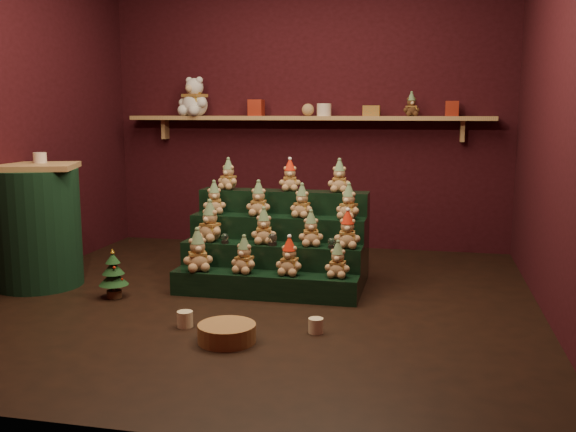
% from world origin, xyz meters
% --- Properties ---
extents(ground, '(4.00, 4.00, 0.00)m').
position_xyz_m(ground, '(0.00, 0.00, 0.00)').
color(ground, black).
rests_on(ground, ground).
extents(back_wall, '(4.00, 0.10, 2.80)m').
position_xyz_m(back_wall, '(0.00, 2.05, 1.40)').
color(back_wall, black).
rests_on(back_wall, ground).
extents(front_wall, '(4.00, 0.10, 2.80)m').
position_xyz_m(front_wall, '(0.00, -2.05, 1.40)').
color(front_wall, black).
rests_on(front_wall, ground).
extents(right_wall, '(0.10, 4.00, 2.80)m').
position_xyz_m(right_wall, '(2.05, 0.00, 1.40)').
color(right_wall, black).
rests_on(right_wall, ground).
extents(back_shelf, '(3.60, 0.26, 0.24)m').
position_xyz_m(back_shelf, '(0.00, 1.87, 1.29)').
color(back_shelf, tan).
rests_on(back_shelf, ground).
extents(riser_tier_front, '(1.40, 0.22, 0.18)m').
position_xyz_m(riser_tier_front, '(0.04, 0.09, 0.09)').
color(riser_tier_front, black).
rests_on(riser_tier_front, ground).
extents(riser_tier_midfront, '(1.40, 0.22, 0.36)m').
position_xyz_m(riser_tier_midfront, '(0.04, 0.31, 0.18)').
color(riser_tier_midfront, black).
rests_on(riser_tier_midfront, ground).
extents(riser_tier_midback, '(1.40, 0.22, 0.54)m').
position_xyz_m(riser_tier_midback, '(0.04, 0.53, 0.27)').
color(riser_tier_midback, black).
rests_on(riser_tier_midback, ground).
extents(riser_tier_back, '(1.40, 0.22, 0.72)m').
position_xyz_m(riser_tier_back, '(0.04, 0.75, 0.36)').
color(riser_tier_back, black).
rests_on(riser_tier_back, ground).
extents(teddy_0, '(0.29, 0.28, 0.31)m').
position_xyz_m(teddy_0, '(-0.47, 0.07, 0.34)').
color(teddy_0, tan).
rests_on(teddy_0, riser_tier_front).
extents(teddy_1, '(0.23, 0.22, 0.27)m').
position_xyz_m(teddy_1, '(-0.11, 0.08, 0.32)').
color(teddy_1, tan).
rests_on(teddy_1, riser_tier_front).
extents(teddy_2, '(0.21, 0.19, 0.27)m').
position_xyz_m(teddy_2, '(0.23, 0.10, 0.32)').
color(teddy_2, tan).
rests_on(teddy_2, riser_tier_front).
extents(teddy_3, '(0.19, 0.18, 0.26)m').
position_xyz_m(teddy_3, '(0.59, 0.11, 0.31)').
color(teddy_3, tan).
rests_on(teddy_3, riser_tier_front).
extents(teddy_4, '(0.27, 0.26, 0.31)m').
position_xyz_m(teddy_4, '(-0.45, 0.32, 0.52)').
color(teddy_4, tan).
rests_on(teddy_4, riser_tier_midfront).
extents(teddy_5, '(0.22, 0.21, 0.27)m').
position_xyz_m(teddy_5, '(-0.02, 0.31, 0.50)').
color(teddy_5, tan).
rests_on(teddy_5, riser_tier_midfront).
extents(teddy_6, '(0.22, 0.20, 0.26)m').
position_xyz_m(teddy_6, '(0.35, 0.31, 0.49)').
color(teddy_6, tan).
rests_on(teddy_6, riser_tier_midfront).
extents(teddy_7, '(0.21, 0.19, 0.27)m').
position_xyz_m(teddy_7, '(0.63, 0.29, 0.50)').
color(teddy_7, tan).
rests_on(teddy_7, riser_tier_midfront).
extents(teddy_8, '(0.23, 0.22, 0.26)m').
position_xyz_m(teddy_8, '(-0.49, 0.54, 0.67)').
color(teddy_8, tan).
rests_on(teddy_8, riser_tier_midback).
extents(teddy_9, '(0.21, 0.19, 0.27)m').
position_xyz_m(teddy_9, '(-0.11, 0.52, 0.68)').
color(teddy_9, tan).
rests_on(teddy_9, riser_tier_midback).
extents(teddy_10, '(0.21, 0.20, 0.26)m').
position_xyz_m(teddy_10, '(0.24, 0.52, 0.67)').
color(teddy_10, tan).
rests_on(teddy_10, riser_tier_midback).
extents(teddy_11, '(0.24, 0.23, 0.27)m').
position_xyz_m(teddy_11, '(0.61, 0.51, 0.67)').
color(teddy_11, tan).
rests_on(teddy_11, riser_tier_midback).
extents(teddy_12, '(0.22, 0.21, 0.25)m').
position_xyz_m(teddy_12, '(-0.43, 0.73, 0.85)').
color(teddy_12, tan).
rests_on(teddy_12, riser_tier_back).
extents(teddy_13, '(0.20, 0.19, 0.25)m').
position_xyz_m(teddy_13, '(0.09, 0.74, 0.85)').
color(teddy_13, tan).
rests_on(teddy_13, riser_tier_back).
extents(teddy_14, '(0.20, 0.18, 0.26)m').
position_xyz_m(teddy_14, '(0.50, 0.74, 0.85)').
color(teddy_14, tan).
rests_on(teddy_14, riser_tier_back).
extents(snow_globe_a, '(0.06, 0.06, 0.08)m').
position_xyz_m(snow_globe_a, '(-0.31, 0.25, 0.40)').
color(snow_globe_a, black).
rests_on(snow_globe_a, riser_tier_midfront).
extents(snow_globe_b, '(0.07, 0.07, 0.09)m').
position_xyz_m(snow_globe_b, '(0.07, 0.25, 0.41)').
color(snow_globe_b, black).
rests_on(snow_globe_b, riser_tier_midfront).
extents(snow_globe_c, '(0.06, 0.06, 0.08)m').
position_xyz_m(snow_globe_c, '(0.52, 0.25, 0.40)').
color(snow_globe_c, black).
rests_on(snow_globe_c, riser_tier_midfront).
extents(side_table, '(0.77, 0.70, 0.96)m').
position_xyz_m(side_table, '(-1.78, 0.03, 0.48)').
color(side_table, tan).
rests_on(side_table, ground).
extents(table_ornament, '(0.10, 0.10, 0.08)m').
position_xyz_m(table_ornament, '(-1.78, 0.13, 1.00)').
color(table_ornament, beige).
rests_on(table_ornament, side_table).
extents(mini_christmas_tree, '(0.22, 0.22, 0.37)m').
position_xyz_m(mini_christmas_tree, '(-1.04, -0.16, 0.18)').
color(mini_christmas_tree, '#4C2F1B').
rests_on(mini_christmas_tree, ground).
extents(mug_left, '(0.10, 0.10, 0.10)m').
position_xyz_m(mug_left, '(-0.29, -0.67, 0.05)').
color(mug_left, beige).
rests_on(mug_left, ground).
extents(mug_right, '(0.09, 0.09, 0.09)m').
position_xyz_m(mug_right, '(0.55, -0.60, 0.05)').
color(mug_right, beige).
rests_on(mug_right, ground).
extents(wicker_basket, '(0.45, 0.45, 0.11)m').
position_xyz_m(wicker_basket, '(0.06, -0.87, 0.05)').
color(wicker_basket, '#9B683E').
rests_on(wicker_basket, ground).
extents(white_bear, '(0.44, 0.42, 0.49)m').
position_xyz_m(white_bear, '(-1.13, 1.84, 1.56)').
color(white_bear, silver).
rests_on(white_bear, back_shelf).
extents(brown_bear, '(0.19, 0.18, 0.22)m').
position_xyz_m(brown_bear, '(1.02, 1.84, 1.43)').
color(brown_bear, '#4C3119').
rests_on(brown_bear, back_shelf).
extents(gift_tin_red_a, '(0.14, 0.14, 0.16)m').
position_xyz_m(gift_tin_red_a, '(-0.49, 1.85, 1.40)').
color(gift_tin_red_a, '#9C2A18').
rests_on(gift_tin_red_a, back_shelf).
extents(gift_tin_cream, '(0.14, 0.14, 0.12)m').
position_xyz_m(gift_tin_cream, '(0.19, 1.85, 1.38)').
color(gift_tin_cream, beige).
rests_on(gift_tin_cream, back_shelf).
extents(gift_tin_red_b, '(0.12, 0.12, 0.14)m').
position_xyz_m(gift_tin_red_b, '(1.39, 1.85, 1.39)').
color(gift_tin_red_b, '#9C2A18').
rests_on(gift_tin_red_b, back_shelf).
extents(shelf_plush_ball, '(0.12, 0.12, 0.12)m').
position_xyz_m(shelf_plush_ball, '(0.03, 1.85, 1.38)').
color(shelf_plush_ball, tan).
rests_on(shelf_plush_ball, back_shelf).
extents(scarf_gift_box, '(0.16, 0.10, 0.10)m').
position_xyz_m(scarf_gift_box, '(0.65, 1.85, 1.37)').
color(scarf_gift_box, '#C45A1B').
rests_on(scarf_gift_box, back_shelf).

